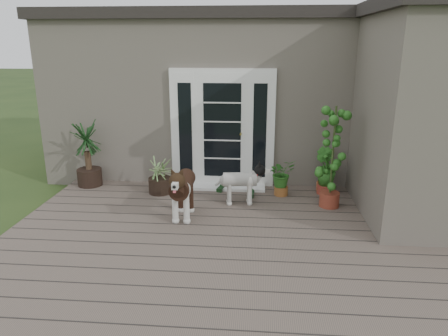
{
  "coord_description": "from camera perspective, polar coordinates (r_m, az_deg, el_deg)",
  "views": [
    {
      "loc": [
        0.45,
        -4.84,
        2.7
      ],
      "look_at": [
        -0.1,
        1.75,
        0.7
      ],
      "focal_mm": 33.3,
      "sensor_mm": 36.0,
      "label": 1
    }
  ],
  "objects": [
    {
      "name": "yucca",
      "position": [
        8.09,
        -18.23,
        1.94
      ],
      "size": [
        0.91,
        0.91,
        1.24
      ],
      "primitive_type": null,
      "rotation": [
        0.0,
        0.0,
        -0.06
      ],
      "color": "#103218",
      "rests_on": "deck"
    },
    {
      "name": "herb_a",
      "position": [
        7.33,
        7.89,
        -1.58
      ],
      "size": [
        0.6,
        0.6,
        0.57
      ],
      "primitive_type": "imported",
      "rotation": [
        0.0,
        0.0,
        0.45
      ],
      "color": "#225A19",
      "rests_on": "deck"
    },
    {
      "name": "deck",
      "position": [
        5.89,
        -0.13,
        -9.82
      ],
      "size": [
        6.2,
        4.6,
        0.12
      ],
      "primitive_type": "cube",
      "color": "#6B5B4C",
      "rests_on": "ground"
    },
    {
      "name": "house_wing",
      "position": [
        6.9,
        25.63,
        5.57
      ],
      "size": [
        1.6,
        2.4,
        3.1
      ],
      "primitive_type": "cube",
      "color": "#665E54",
      "rests_on": "ground"
    },
    {
      "name": "clog_right",
      "position": [
        7.31,
        3.74,
        -3.52
      ],
      "size": [
        0.14,
        0.29,
        0.09
      ],
      "primitive_type": null,
      "rotation": [
        0.0,
        0.0,
        -0.02
      ],
      "color": "black",
      "rests_on": "deck"
    },
    {
      "name": "house_main",
      "position": [
        9.57,
        2.08,
        9.9
      ],
      "size": [
        7.4,
        4.0,
        3.1
      ],
      "primitive_type": "cube",
      "color": "#665E54",
      "rests_on": "ground"
    },
    {
      "name": "white_dog",
      "position": [
        6.88,
        2.17,
        -2.47
      ],
      "size": [
        0.77,
        0.4,
        0.62
      ],
      "primitive_type": null,
      "rotation": [
        0.0,
        0.0,
        -1.45
      ],
      "color": "silver",
      "rests_on": "deck"
    },
    {
      "name": "herb_b",
      "position": [
        7.69,
        13.64,
        -0.99
      ],
      "size": [
        0.55,
        0.55,
        0.58
      ],
      "primitive_type": "imported",
      "rotation": [
        0.0,
        0.0,
        2.46
      ],
      "color": "#215919",
      "rests_on": "deck"
    },
    {
      "name": "herb_c",
      "position": [
        7.55,
        13.86,
        -1.18
      ],
      "size": [
        0.55,
        0.55,
        0.62
      ],
      "primitive_type": "imported",
      "rotation": [
        0.0,
        0.0,
        4.16
      ],
      "color": "#1B611F",
      "rests_on": "deck"
    },
    {
      "name": "door_unit",
      "position": [
        7.62,
        -0.22,
        5.43
      ],
      "size": [
        1.9,
        0.14,
        2.15
      ],
      "primitive_type": "cube",
      "color": "white",
      "rests_on": "deck"
    },
    {
      "name": "door_step",
      "position": [
        7.71,
        -0.34,
        -2.54
      ],
      "size": [
        1.6,
        0.4,
        0.05
      ],
      "primitive_type": "cube",
      "color": "white",
      "rests_on": "deck"
    },
    {
      "name": "spider_plant",
      "position": [
        7.44,
        -8.82,
        -0.7
      ],
      "size": [
        0.81,
        0.81,
        0.73
      ],
      "primitive_type": null,
      "rotation": [
        0.0,
        0.0,
        0.21
      ],
      "color": "#96A767",
      "rests_on": "deck"
    },
    {
      "name": "clog_left",
      "position": [
        7.56,
        -0.41,
        -2.78
      ],
      "size": [
        0.2,
        0.31,
        0.09
      ],
      "primitive_type": null,
      "rotation": [
        0.0,
        0.0,
        -0.25
      ],
      "color": "black",
      "rests_on": "deck"
    },
    {
      "name": "roof_main",
      "position": [
        9.52,
        2.19,
        19.81
      ],
      "size": [
        7.6,
        4.2,
        0.2
      ],
      "primitive_type": "cube",
      "color": "#2D2826",
      "rests_on": "house_main"
    },
    {
      "name": "brindle_dog",
      "position": [
        6.33,
        -5.65,
        -3.49
      ],
      "size": [
        0.41,
        0.94,
        0.78
      ],
      "primitive_type": null,
      "rotation": [
        0.0,
        0.0,
        3.15
      ],
      "color": "#331D12",
      "rests_on": "deck"
    },
    {
      "name": "sapling",
      "position": [
        6.81,
        14.69,
        1.6
      ],
      "size": [
        0.6,
        0.6,
        1.71
      ],
      "primitive_type": null,
      "rotation": [
        0.0,
        0.0,
        -0.23
      ],
      "color": "#26601B",
      "rests_on": "deck"
    },
    {
      "name": "roof_wing",
      "position": [
        6.82,
        27.47,
        19.26
      ],
      "size": [
        1.8,
        2.6,
        0.2
      ],
      "primitive_type": "cube",
      "color": "#2D2826",
      "rests_on": "house_wing"
    }
  ]
}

